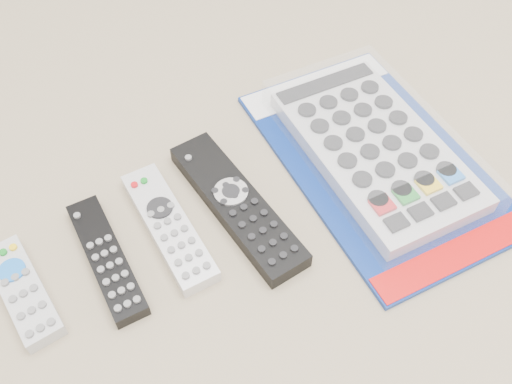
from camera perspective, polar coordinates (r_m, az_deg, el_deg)
remote_small_grey at (r=0.70m, az=-22.27°, el=-9.17°), size 0.05×0.14×0.02m
remote_slim_black at (r=0.69m, az=-14.71°, el=-6.45°), size 0.06×0.18×0.02m
remote_silver_dvd at (r=0.70m, az=-8.71°, el=-3.41°), size 0.07×0.19×0.02m
remote_large_black at (r=0.71m, az=-1.90°, el=-1.27°), size 0.07×0.24×0.03m
jumbo_remote_packaged at (r=0.77m, az=11.90°, el=4.38°), size 0.29×0.41×0.05m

